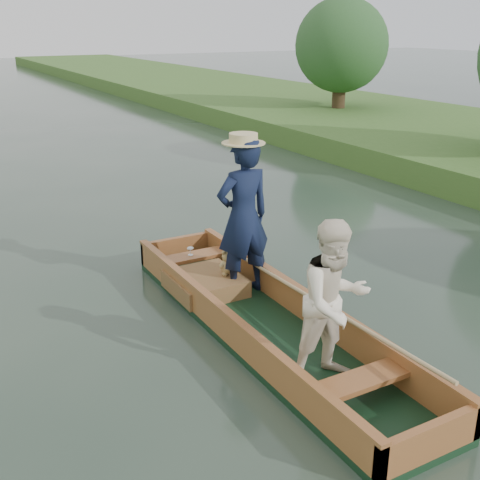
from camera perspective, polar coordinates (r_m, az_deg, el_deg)
ground at (r=6.90m, az=2.46°, el=-8.93°), size 120.00×120.00×0.00m
trees_far at (r=11.94m, az=-4.21°, el=16.24°), size 22.14×11.52×4.52m
punt at (r=6.67m, az=2.99°, el=-3.73°), size 1.22×5.00×2.09m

